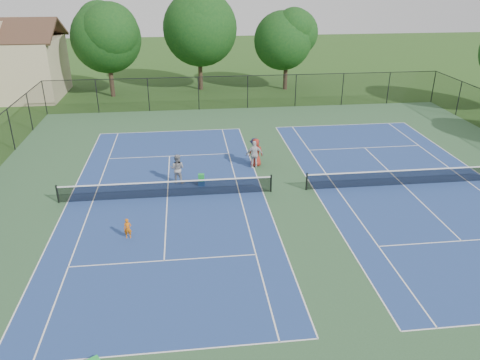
{
  "coord_description": "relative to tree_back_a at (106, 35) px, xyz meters",
  "views": [
    {
      "loc": [
        -5.71,
        -24.06,
        11.78
      ],
      "look_at": [
        -2.97,
        -1.0,
        1.3
      ],
      "focal_mm": 35.0,
      "sensor_mm": 36.0,
      "label": 1
    }
  ],
  "objects": [
    {
      "name": "clapboard_house",
      "position": [
        -10.0,
        1.0,
        -2.95
      ],
      "size": [
        10.8,
        8.1,
        7.65
      ],
      "color": "tan",
      "rests_on": "ground"
    },
    {
      "name": "tennis_court_right",
      "position": [
        20.0,
        -24.0,
        -5.94
      ],
      "size": [
        12.0,
        23.83,
        1.07
      ],
      "color": "navy",
      "rests_on": "ground"
    },
    {
      "name": "tree_back_a",
      "position": [
        0.0,
        0.0,
        0.0
      ],
      "size": [
        6.8,
        6.8,
        9.15
      ],
      "color": "#2D2116",
      "rests_on": "ground"
    },
    {
      "name": "bystander_b",
      "position": [
        11.64,
        -19.62,
        -5.15
      ],
      "size": [
        1.16,
        0.68,
        1.78
      ],
      "primitive_type": "imported",
      "rotation": [
        0.0,
        0.0,
        3.12
      ],
      "color": "#1C1E3E",
      "rests_on": "ground"
    },
    {
      "name": "tennis_court_left",
      "position": [
        6.0,
        -24.0,
        -5.94
      ],
      "size": [
        12.0,
        23.83,
        1.07
      ],
      "color": "navy",
      "rests_on": "ground"
    },
    {
      "name": "instructor",
      "position": [
        6.6,
        -22.04,
        -5.13
      ],
      "size": [
        1.04,
        0.92,
        1.81
      ],
      "primitive_type": "imported",
      "rotation": [
        0.0,
        0.0,
        2.84
      ],
      "color": "gray",
      "rests_on": "ground"
    },
    {
      "name": "ground",
      "position": [
        13.0,
        -24.0,
        -6.04
      ],
      "size": [
        140.0,
        140.0,
        0.0
      ],
      "primitive_type": "plane",
      "color": "#234716",
      "rests_on": "ground"
    },
    {
      "name": "tree_back_c",
      "position": [
        18.0,
        1.0,
        -0.56
      ],
      "size": [
        6.0,
        6.0,
        8.4
      ],
      "color": "#2D2116",
      "rests_on": "ground"
    },
    {
      "name": "bystander_a",
      "position": [
        11.53,
        -20.27,
        -5.12
      ],
      "size": [
        1.08,
        0.47,
        1.83
      ],
      "primitive_type": "imported",
      "rotation": [
        0.0,
        0.0,
        3.16
      ],
      "color": "silver",
      "rests_on": "ground"
    },
    {
      "name": "tree_back_b",
      "position": [
        9.0,
        2.0,
        0.56
      ],
      "size": [
        7.6,
        7.6,
        10.03
      ],
      "color": "#2D2116",
      "rests_on": "ground"
    },
    {
      "name": "court_pad",
      "position": [
        13.0,
        -24.0,
        -6.03
      ],
      "size": [
        36.0,
        36.0,
        0.01
      ],
      "primitive_type": "cube",
      "color": "#2E5330",
      "rests_on": "ground"
    },
    {
      "name": "ball_hopper",
      "position": [
        7.99,
        -22.66,
        -5.51
      ],
      "size": [
        0.38,
        0.32,
        0.41
      ],
      "primitive_type": "cube",
      "rotation": [
        0.0,
        0.0,
        -0.14
      ],
      "color": "green",
      "rests_on": "ball_crate"
    },
    {
      "name": "perimeter_fence",
      "position": [
        13.0,
        -24.0,
        -4.44
      ],
      "size": [
        36.08,
        36.08,
        3.02
      ],
      "color": "black",
      "rests_on": "ground"
    },
    {
      "name": "ball_crate",
      "position": [
        7.99,
        -22.66,
        -5.88
      ],
      "size": [
        0.43,
        0.36,
        0.33
      ],
      "primitive_type": "cube",
      "rotation": [
        0.0,
        0.0,
        -0.12
      ],
      "color": "navy",
      "rests_on": "ground"
    },
    {
      "name": "child_player",
      "position": [
        4.25,
        -28.22,
        -5.53
      ],
      "size": [
        0.38,
        0.25,
        1.02
      ],
      "primitive_type": "imported",
      "rotation": [
        0.0,
        0.0,
        0.03
      ],
      "color": "#CF610D",
      "rests_on": "ground"
    },
    {
      "name": "bystander_c",
      "position": [
        11.66,
        -20.0,
        -5.11
      ],
      "size": [
        0.91,
        0.59,
        1.86
      ],
      "primitive_type": "imported",
      "rotation": [
        0.0,
        0.0,
        3.14
      ],
      "color": "maroon",
      "rests_on": "ground"
    }
  ]
}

